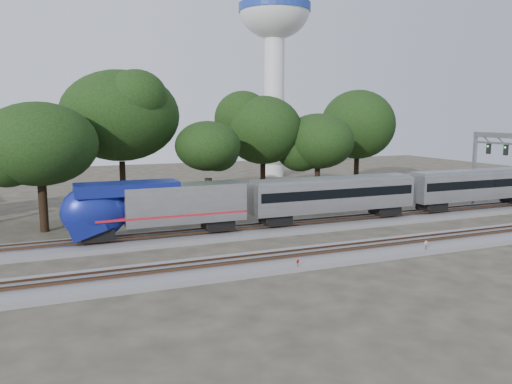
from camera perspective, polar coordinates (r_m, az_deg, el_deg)
ground at (r=40.97m, az=0.19°, el=-6.69°), size 160.00×160.00×0.00m
track_far at (r=46.35m, az=-2.66°, el=-4.64°), size 160.00×5.00×0.73m
track_near at (r=37.39m, az=2.55°, el=-7.87°), size 160.00×5.00×0.73m
switch_stand_red at (r=35.42m, az=4.80°, el=-8.20°), size 0.27×0.14×0.90m
switch_stand_white at (r=41.81m, az=18.85°, el=-5.83°), size 0.35×0.12×1.12m
switch_lever at (r=40.48m, az=14.21°, el=-6.93°), size 0.54×0.37×0.30m
water_tower at (r=92.73m, az=2.13°, el=17.99°), size 12.69×12.69×35.13m
signal_gantry at (r=64.02m, az=25.98°, el=3.92°), size 0.63×7.42×9.02m
tree_2 at (r=50.62m, az=-23.53°, el=5.03°), size 8.44×8.44×11.90m
tree_3 at (r=57.47m, az=-15.25°, el=8.39°), size 11.10×11.10×15.65m
tree_4 at (r=54.75m, az=-5.53°, el=5.23°), size 7.79×7.79×10.98m
tree_5 at (r=64.06m, az=0.80°, el=7.07°), size 9.30×9.30×13.11m
tree_6 at (r=64.88m, az=7.09°, el=5.76°), size 7.85×7.85×11.07m
tree_7 at (r=77.48m, az=11.54°, el=7.55°), size 9.85×9.85×13.88m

